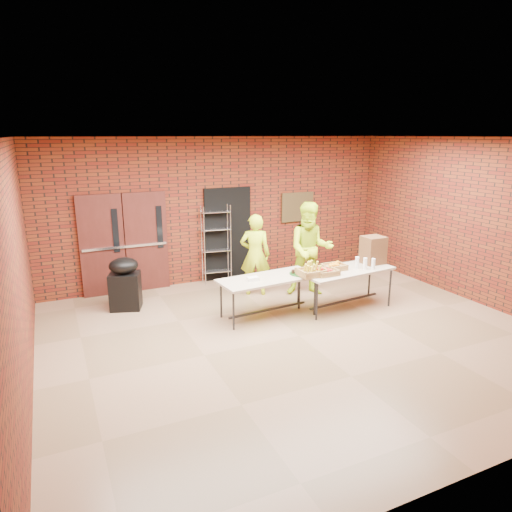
{
  "coord_description": "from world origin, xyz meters",
  "views": [
    {
      "loc": [
        -3.57,
        -6.04,
        3.24
      ],
      "look_at": [
        -0.14,
        1.4,
        1.05
      ],
      "focal_mm": 32.0,
      "sensor_mm": 36.0,
      "label": 1
    }
  ],
  "objects_px": {
    "table_left": "(268,281)",
    "volunteer_woman": "(255,255)",
    "table_right": "(346,273)",
    "volunteer_man": "(310,249)",
    "covered_grill": "(125,283)",
    "coffee_dispenser": "(373,250)",
    "wire_rack": "(216,244)"
  },
  "relations": [
    {
      "from": "wire_rack",
      "to": "coffee_dispenser",
      "type": "relative_size",
      "value": 3.21
    },
    {
      "from": "volunteer_woman",
      "to": "volunteer_man",
      "type": "relative_size",
      "value": 0.88
    },
    {
      "from": "volunteer_woman",
      "to": "wire_rack",
      "type": "bearing_deg",
      "value": -44.84
    },
    {
      "from": "wire_rack",
      "to": "volunteer_woman",
      "type": "height_order",
      "value": "wire_rack"
    },
    {
      "from": "coffee_dispenser",
      "to": "covered_grill",
      "type": "distance_m",
      "value": 4.85
    },
    {
      "from": "table_right",
      "to": "covered_grill",
      "type": "distance_m",
      "value": 4.2
    },
    {
      "from": "volunteer_man",
      "to": "table_left",
      "type": "bearing_deg",
      "value": -126.62
    },
    {
      "from": "wire_rack",
      "to": "volunteer_man",
      "type": "bearing_deg",
      "value": -38.61
    },
    {
      "from": "volunteer_man",
      "to": "table_right",
      "type": "bearing_deg",
      "value": -53.17
    },
    {
      "from": "table_left",
      "to": "wire_rack",
      "type": "bearing_deg",
      "value": 88.57
    },
    {
      "from": "table_left",
      "to": "volunteer_man",
      "type": "distance_m",
      "value": 1.54
    },
    {
      "from": "covered_grill",
      "to": "volunteer_woman",
      "type": "height_order",
      "value": "volunteer_woman"
    },
    {
      "from": "table_right",
      "to": "volunteer_man",
      "type": "bearing_deg",
      "value": 96.65
    },
    {
      "from": "table_left",
      "to": "covered_grill",
      "type": "relative_size",
      "value": 1.86
    },
    {
      "from": "wire_rack",
      "to": "covered_grill",
      "type": "distance_m",
      "value": 2.35
    },
    {
      "from": "coffee_dispenser",
      "to": "volunteer_man",
      "type": "height_order",
      "value": "volunteer_man"
    },
    {
      "from": "table_left",
      "to": "volunteer_woman",
      "type": "height_order",
      "value": "volunteer_woman"
    },
    {
      "from": "table_right",
      "to": "volunteer_man",
      "type": "xyz_separation_m",
      "value": [
        -0.21,
        0.95,
        0.26
      ]
    },
    {
      "from": "table_left",
      "to": "covered_grill",
      "type": "bearing_deg",
      "value": 142.17
    },
    {
      "from": "table_left",
      "to": "covered_grill",
      "type": "height_order",
      "value": "covered_grill"
    },
    {
      "from": "table_right",
      "to": "covered_grill",
      "type": "relative_size",
      "value": 1.92
    },
    {
      "from": "coffee_dispenser",
      "to": "covered_grill",
      "type": "height_order",
      "value": "coffee_dispenser"
    },
    {
      "from": "wire_rack",
      "to": "volunteer_woman",
      "type": "bearing_deg",
      "value": -60.15
    },
    {
      "from": "wire_rack",
      "to": "covered_grill",
      "type": "bearing_deg",
      "value": -149.8
    },
    {
      "from": "table_left",
      "to": "coffee_dispenser",
      "type": "bearing_deg",
      "value": -7.06
    },
    {
      "from": "table_right",
      "to": "volunteer_man",
      "type": "relative_size",
      "value": 1.0
    },
    {
      "from": "wire_rack",
      "to": "table_right",
      "type": "bearing_deg",
      "value": -47.8
    },
    {
      "from": "table_left",
      "to": "table_right",
      "type": "distance_m",
      "value": 1.55
    },
    {
      "from": "wire_rack",
      "to": "volunteer_woman",
      "type": "xyz_separation_m",
      "value": [
        0.43,
        -1.13,
        -0.02
      ]
    },
    {
      "from": "table_left",
      "to": "covered_grill",
      "type": "xyz_separation_m",
      "value": [
        -2.3,
        1.49,
        -0.18
      ]
    },
    {
      "from": "wire_rack",
      "to": "table_left",
      "type": "xyz_separation_m",
      "value": [
        0.15,
        -2.33,
        -0.19
      ]
    },
    {
      "from": "covered_grill",
      "to": "volunteer_woman",
      "type": "xyz_separation_m",
      "value": [
        2.59,
        -0.28,
        0.34
      ]
    }
  ]
}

